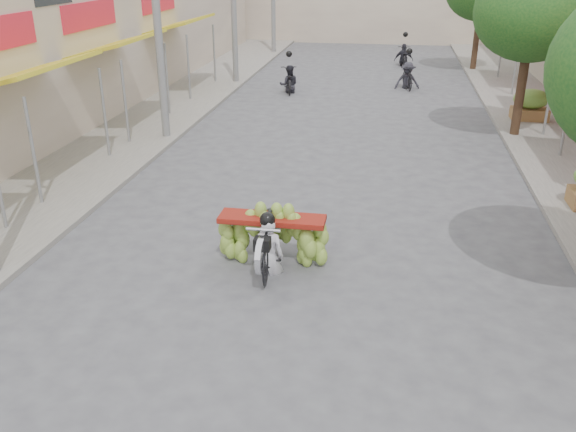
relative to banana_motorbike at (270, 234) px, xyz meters
The scene contains 11 objects.
ground 4.29m from the banana_motorbike, 82.49° to the right, with size 120.00×120.00×0.00m, color #535358.
sidewalk_left 12.59m from the banana_motorbike, 120.84° to the left, with size 4.00×60.00×0.12m, color gray.
sidewalk_right 13.19m from the banana_motorbike, 55.02° to the left, with size 4.00×60.00×0.12m, color gray.
utility_pole_mid 9.77m from the banana_motorbike, 121.86° to the left, with size 0.60×0.24×8.00m.
street_tree_mid 11.88m from the banana_motorbike, 58.71° to the left, with size 3.40×3.40×5.25m.
produce_crate_far 13.59m from the banana_motorbike, 60.21° to the left, with size 1.20×0.88×1.16m.
banana_motorbike is the anchor object (origin of this frame).
pedestrian 13.77m from the banana_motorbike, 60.91° to the left, with size 1.07×0.99×1.88m.
bg_motorbike_a 15.49m from the banana_motorbike, 98.17° to the left, with size 0.98×1.85×1.95m.
bg_motorbike_b 17.14m from the banana_motorbike, 80.99° to the left, with size 1.14×1.87×1.95m.
bg_motorbike_c 22.87m from the banana_motorbike, 83.55° to the left, with size 0.98×1.66×1.95m.
Camera 1 is at (1.44, -5.65, 5.38)m, focal length 38.00 mm.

